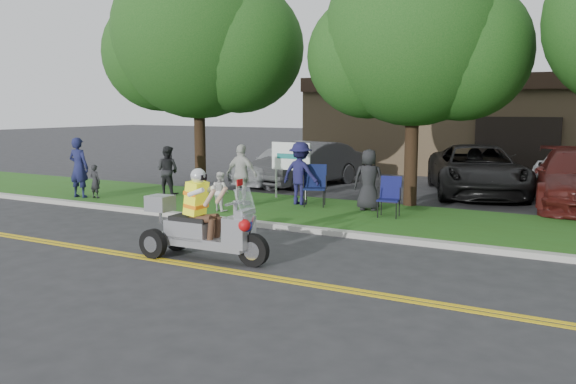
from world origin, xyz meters
The scene contains 22 objects.
ground centered at (0.00, 0.00, 0.00)m, with size 120.00×120.00×0.00m, color #28282B.
centerline_near centered at (0.00, -0.58, 0.01)m, with size 60.00×0.10×0.01m, color gold.
centerline_far centered at (0.00, -0.42, 0.01)m, with size 60.00×0.10×0.01m, color gold.
curb centered at (0.00, 3.05, 0.06)m, with size 60.00×0.25×0.12m, color #A8A89E.
grass_verge centered at (0.00, 5.20, 0.06)m, with size 60.00×4.00×0.10m, color #295316.
commercial_building centered at (2.00, 18.98, 2.01)m, with size 18.00×8.20×4.00m.
tree_left centered at (-6.44, 7.03, 4.85)m, with size 6.62×5.40×7.78m.
tree_mid centered at (0.55, 7.23, 4.43)m, with size 5.88×4.80×7.05m.
business_sign centered at (-2.90, 6.60, 1.26)m, with size 1.25×0.06×1.75m.
trike_scooter centered at (-1.07, -0.06, 0.59)m, with size 2.57×0.86×1.68m.
lawn_chair_a centered at (0.61, 5.28, 0.66)m, with size 0.59×0.61×0.98m.
lawn_chair_b centered at (-1.74, 5.88, 0.73)m, with size 0.76×0.78×1.11m.
spectator_adult_left centered at (-8.50, 3.76, 0.99)m, with size 0.65×0.43×1.78m, color #191D47.
spectator_adult_mid centered at (-6.59, 5.49, 0.85)m, with size 0.72×0.56×1.49m, color black.
spectator_adult_right centered at (-3.54, 4.98, 0.93)m, with size 0.97×0.40×1.66m, color silver.
spectator_chair_a centered at (-2.17, 5.83, 0.96)m, with size 1.11×0.64×1.72m, color #1A1946.
spectator_chair_b centered at (-0.19, 5.88, 0.90)m, with size 0.78×0.51×1.59m, color black.
child_left centered at (-7.98, 3.88, 0.60)m, with size 0.36×0.24×0.99m, color black.
child_right centered at (-3.46, 3.89, 0.62)m, with size 0.50×0.39×1.02m, color silver.
parked_car_far_left centered at (-5.00, 9.85, 0.73)m, with size 1.73×4.29×1.46m, color #A1A2A8.
parked_car_left centered at (-4.23, 10.19, 0.77)m, with size 1.62×4.66×1.53m, color #313134.
parked_car_mid centered at (1.50, 10.72, 0.79)m, with size 2.62×5.69×1.58m, color black.
Camera 1 is at (5.69, -8.80, 2.80)m, focal length 38.00 mm.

